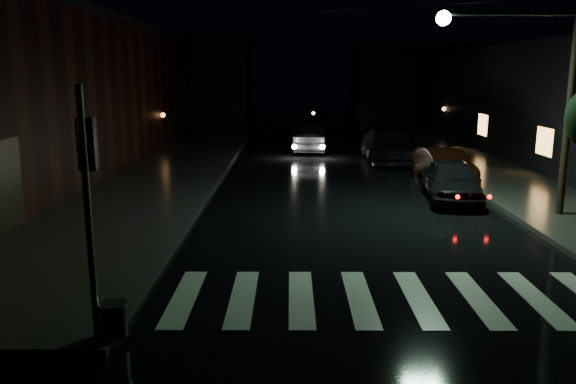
{
  "coord_description": "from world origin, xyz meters",
  "views": [
    {
      "loc": [
        0.98,
        -10.29,
        4.52
      ],
      "look_at": [
        0.92,
        3.42,
        1.6
      ],
      "focal_mm": 35.0,
      "sensor_mm": 36.0,
      "label": 1
    }
  ],
  "objects_px": {
    "parked_car_a": "(451,180)",
    "parked_car_d": "(390,143)",
    "parked_car_c": "(387,145)",
    "parked_car_b": "(443,165)",
    "oncoming_car": "(312,138)"
  },
  "relations": [
    {
      "from": "parked_car_a",
      "to": "parked_car_d",
      "type": "relative_size",
      "value": 0.8
    },
    {
      "from": "parked_car_a",
      "to": "parked_car_b",
      "type": "bearing_deg",
      "value": 86.32
    },
    {
      "from": "parked_car_a",
      "to": "parked_car_c",
      "type": "relative_size",
      "value": 0.78
    },
    {
      "from": "parked_car_d",
      "to": "oncoming_car",
      "type": "xyz_separation_m",
      "value": [
        -4.14,
        2.35,
        0.05
      ]
    },
    {
      "from": "parked_car_b",
      "to": "parked_car_d",
      "type": "relative_size",
      "value": 0.78
    },
    {
      "from": "parked_car_b",
      "to": "parked_car_d",
      "type": "height_order",
      "value": "parked_car_d"
    },
    {
      "from": "parked_car_b",
      "to": "parked_car_c",
      "type": "height_order",
      "value": "parked_car_c"
    },
    {
      "from": "parked_car_d",
      "to": "parked_car_c",
      "type": "bearing_deg",
      "value": -102.46
    },
    {
      "from": "parked_car_b",
      "to": "parked_car_a",
      "type": "bearing_deg",
      "value": -106.06
    },
    {
      "from": "parked_car_c",
      "to": "parked_car_d",
      "type": "relative_size",
      "value": 1.02
    },
    {
      "from": "parked_car_d",
      "to": "oncoming_car",
      "type": "bearing_deg",
      "value": 154.98
    },
    {
      "from": "parked_car_c",
      "to": "oncoming_car",
      "type": "distance_m",
      "value": 5.12
    },
    {
      "from": "oncoming_car",
      "to": "parked_car_a",
      "type": "bearing_deg",
      "value": 114.97
    },
    {
      "from": "oncoming_car",
      "to": "parked_car_c",
      "type": "bearing_deg",
      "value": 143.92
    },
    {
      "from": "parked_car_a",
      "to": "oncoming_car",
      "type": "distance_m",
      "value": 13.67
    }
  ]
}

